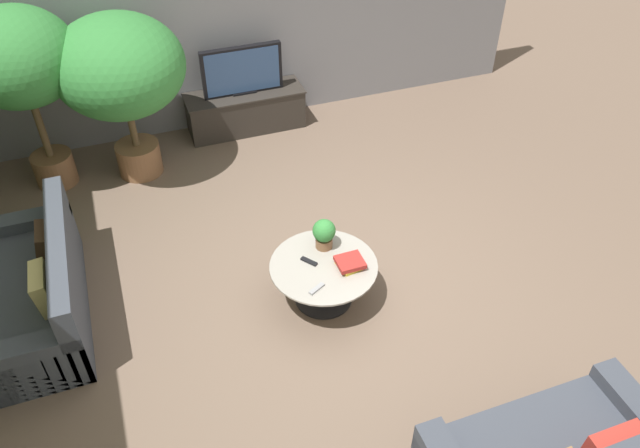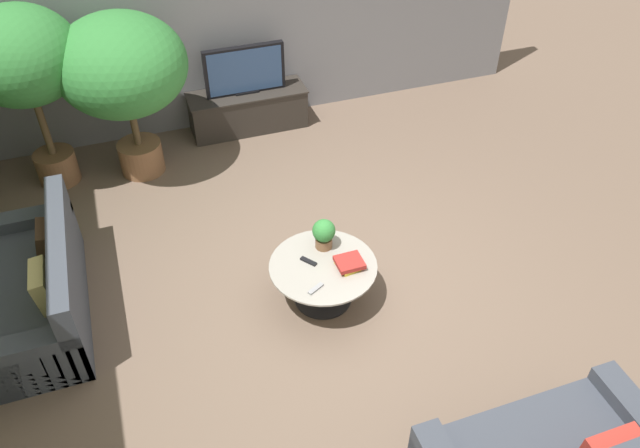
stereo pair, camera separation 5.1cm
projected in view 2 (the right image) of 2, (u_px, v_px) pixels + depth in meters
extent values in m
plane|color=brown|center=(338.00, 278.00, 5.99)|extent=(24.00, 24.00, 0.00)
cube|color=slate|center=(243.00, 3.00, 7.36)|extent=(7.40, 0.12, 3.00)
cube|color=#2D2823|center=(248.00, 110.00, 7.91)|extent=(1.45, 0.48, 0.51)
cube|color=#2D2823|center=(247.00, 93.00, 7.75)|extent=(1.48, 0.50, 0.02)
cube|color=black|center=(245.00, 70.00, 7.55)|extent=(0.99, 0.08, 0.60)
cube|color=navy|center=(245.00, 71.00, 7.52)|extent=(0.91, 0.00, 0.54)
cube|color=black|center=(246.00, 91.00, 7.74)|extent=(0.30, 0.13, 0.02)
cylinder|color=black|center=(323.00, 297.00, 5.78)|extent=(0.53, 0.53, 0.02)
cylinder|color=black|center=(323.00, 283.00, 5.65)|extent=(0.10, 0.10, 0.41)
cylinder|color=gray|center=(323.00, 266.00, 5.51)|extent=(0.96, 0.96, 0.02)
cube|color=#3D424C|center=(34.00, 298.00, 5.50)|extent=(0.84, 1.81, 0.42)
cube|color=#3D424C|center=(62.00, 254.00, 5.32)|extent=(0.16, 1.81, 0.42)
cube|color=#3D424C|center=(32.00, 236.00, 6.04)|extent=(0.84, 0.20, 0.54)
cube|color=#3D424C|center=(32.00, 364.00, 4.88)|extent=(0.84, 0.20, 0.54)
cube|color=#422D1E|center=(44.00, 241.00, 5.53)|extent=(0.17, 0.33, 0.31)
cube|color=tan|center=(44.00, 286.00, 5.08)|extent=(0.16, 0.38, 0.35)
cube|color=#3D424C|center=(631.00, 433.00, 4.43)|extent=(0.20, 0.84, 0.54)
cylinder|color=brown|center=(57.00, 167.00, 7.08)|extent=(0.45, 0.45, 0.37)
cylinder|color=brown|center=(44.00, 128.00, 6.75)|extent=(0.08, 0.08, 0.66)
ellipsoid|color=#337F38|center=(20.00, 56.00, 6.21)|extent=(1.20, 1.20, 1.00)
cylinder|color=brown|center=(141.00, 157.00, 7.23)|extent=(0.50, 0.50, 0.37)
cylinder|color=brown|center=(135.00, 127.00, 6.97)|extent=(0.08, 0.08, 0.44)
ellipsoid|color=#337F38|center=(121.00, 65.00, 6.48)|extent=(1.39, 1.39, 1.06)
cylinder|color=brown|center=(324.00, 242.00, 5.66)|extent=(0.16, 0.16, 0.10)
sphere|color=#337F38|center=(324.00, 231.00, 5.57)|extent=(0.21, 0.21, 0.21)
cube|color=gold|center=(348.00, 266.00, 5.48)|extent=(0.20, 0.23, 0.03)
cube|color=#A32823|center=(349.00, 262.00, 5.46)|extent=(0.24, 0.22, 0.04)
cube|color=black|center=(309.00, 261.00, 5.53)|extent=(0.13, 0.15, 0.02)
cube|color=gray|center=(316.00, 289.00, 5.27)|extent=(0.16, 0.11, 0.02)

